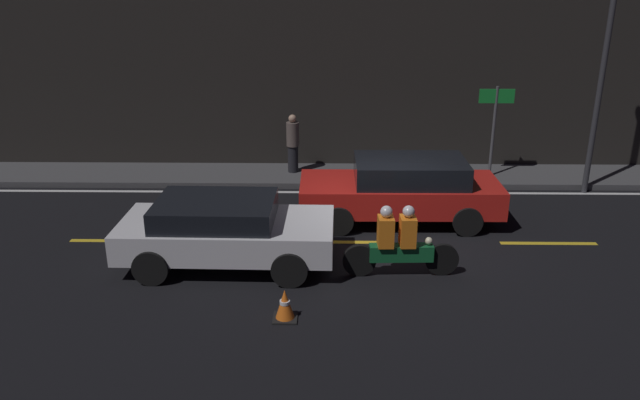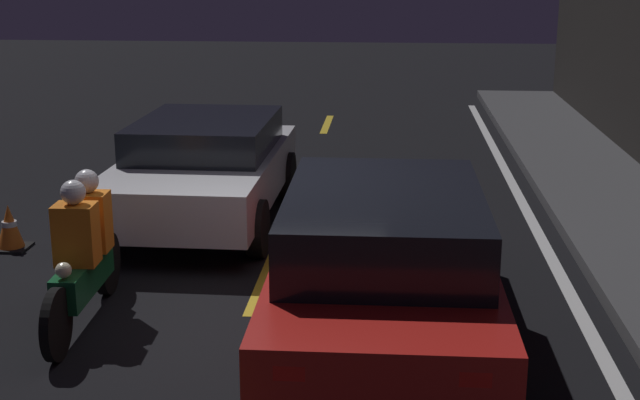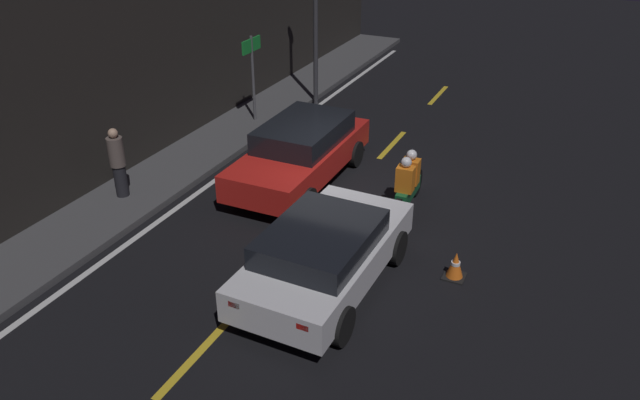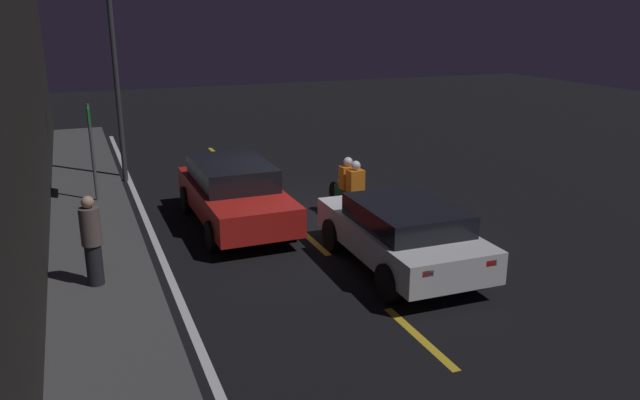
% 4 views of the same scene
% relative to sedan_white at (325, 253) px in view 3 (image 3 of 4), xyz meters
% --- Properties ---
extents(ground_plane, '(56.00, 56.00, 0.00)m').
position_rel_sedan_white_xyz_m(ground_plane, '(3.05, 1.04, -0.72)').
color(ground_plane, black).
extents(raised_curb, '(28.00, 1.80, 0.15)m').
position_rel_sedan_white_xyz_m(raised_curb, '(3.05, 5.29, -0.64)').
color(raised_curb, '#424244').
rests_on(raised_curb, ground).
extents(building_front, '(28.00, 0.30, 7.86)m').
position_rel_sedan_white_xyz_m(building_front, '(3.05, 6.34, 3.21)').
color(building_front, black).
rests_on(building_front, ground).
extents(lane_dash_b, '(2.00, 0.14, 0.01)m').
position_rel_sedan_white_xyz_m(lane_dash_b, '(-2.45, 1.04, -0.71)').
color(lane_dash_b, gold).
rests_on(lane_dash_b, ground).
extents(lane_dash_c, '(2.00, 0.14, 0.01)m').
position_rel_sedan_white_xyz_m(lane_dash_c, '(2.05, 1.04, -0.71)').
color(lane_dash_c, gold).
rests_on(lane_dash_c, ground).
extents(lane_dash_d, '(2.00, 0.14, 0.01)m').
position_rel_sedan_white_xyz_m(lane_dash_d, '(6.55, 1.04, -0.71)').
color(lane_dash_d, gold).
rests_on(lane_dash_d, ground).
extents(lane_dash_e, '(2.00, 0.14, 0.01)m').
position_rel_sedan_white_xyz_m(lane_dash_e, '(11.05, 1.04, -0.71)').
color(lane_dash_e, gold).
rests_on(lane_dash_e, ground).
extents(lane_solid_kerb, '(25.20, 0.14, 0.01)m').
position_rel_sedan_white_xyz_m(lane_solid_kerb, '(3.05, 4.14, -0.71)').
color(lane_solid_kerb, silver).
rests_on(lane_solid_kerb, ground).
extents(sedan_white, '(4.05, 2.00, 1.30)m').
position_rel_sedan_white_xyz_m(sedan_white, '(0.00, 0.00, 0.00)').
color(sedan_white, silver).
rests_on(sedan_white, ground).
extents(taxi_red, '(4.43, 1.91, 1.43)m').
position_rel_sedan_white_xyz_m(taxi_red, '(3.61, 2.28, 0.05)').
color(taxi_red, red).
rests_on(taxi_red, ground).
extents(motorcycle, '(2.15, 0.38, 1.38)m').
position_rel_sedan_white_xyz_m(motorcycle, '(3.25, -0.44, -0.07)').
color(motorcycle, black).
rests_on(motorcycle, ground).
extents(traffic_cone_near, '(0.40, 0.40, 0.53)m').
position_rel_sedan_white_xyz_m(traffic_cone_near, '(1.28, -2.02, -0.46)').
color(traffic_cone_near, black).
rests_on(traffic_cone_near, ground).
extents(pedestrian, '(0.34, 0.34, 1.59)m').
position_rel_sedan_white_xyz_m(pedestrian, '(1.00, 5.41, 0.23)').
color(pedestrian, black).
rests_on(pedestrian, raised_curb).
extents(shop_sign, '(0.90, 0.08, 2.40)m').
position_rel_sedan_white_xyz_m(shop_sign, '(6.28, 5.12, 1.12)').
color(shop_sign, '#4C4C51').
rests_on(shop_sign, raised_curb).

